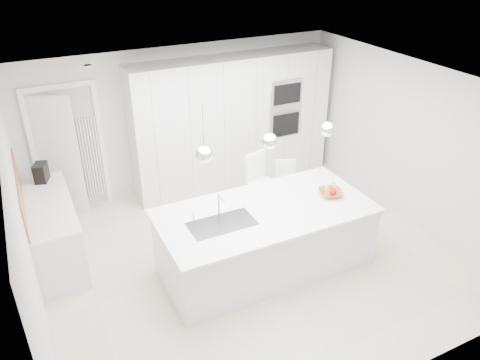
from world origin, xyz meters
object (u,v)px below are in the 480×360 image
island_base (266,241)px  fruit_bowl (330,193)px  espresso_machine (41,172)px  bar_stool_left (259,193)px  bar_stool_right (288,192)px

island_base → fruit_bowl: bearing=-1.3°
espresso_machine → bar_stool_left: 3.21m
espresso_machine → bar_stool_left: bar_stool_left is taller
fruit_bowl → bar_stool_left: 1.16m
fruit_bowl → bar_stool_right: bearing=95.9°
bar_stool_left → island_base: bearing=-129.0°
fruit_bowl → bar_stool_right: (-0.09, 0.91, -0.44)m
fruit_bowl → bar_stool_right: 1.01m
fruit_bowl → bar_stool_left: size_ratio=0.26×
espresso_machine → bar_stool_right: bearing=-1.5°
bar_stool_left → bar_stool_right: 0.52m
fruit_bowl → espresso_machine: size_ratio=1.17×
fruit_bowl → espresso_machine: espresso_machine is taller
bar_stool_left → bar_stool_right: bearing=-19.0°
island_base → espresso_machine: bearing=139.1°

